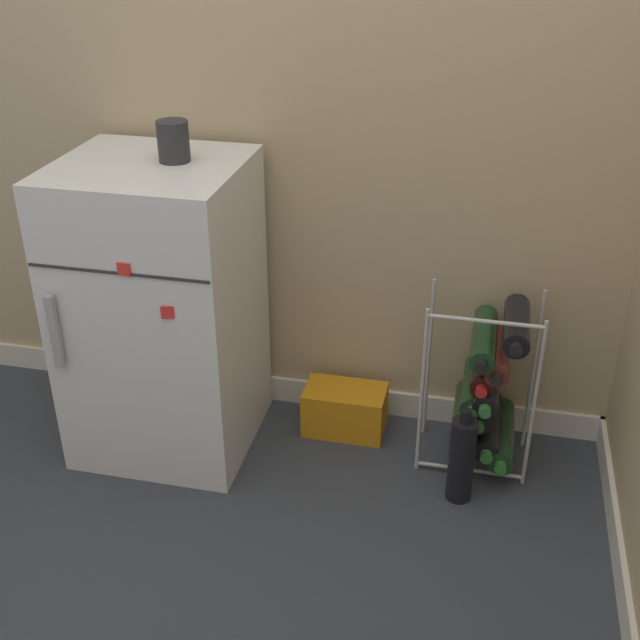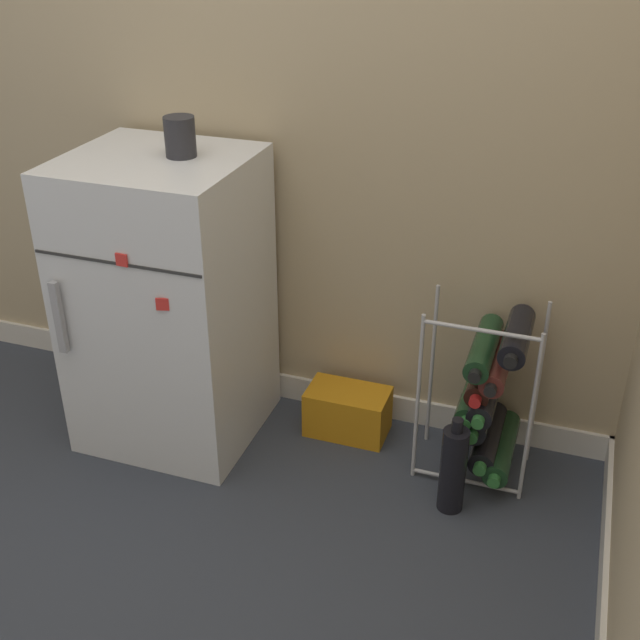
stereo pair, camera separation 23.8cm
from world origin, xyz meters
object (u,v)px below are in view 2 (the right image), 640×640
Objects in this scene: soda_box at (348,411)px; loose_bottle_floor at (453,469)px; mini_fridge at (169,302)px; fridge_top_cup at (180,137)px; wine_rack at (488,395)px.

soda_box is 0.47m from loose_bottle_floor.
soda_box is (0.54, 0.15, -0.38)m from mini_fridge.
mini_fridge is 0.68m from soda_box.
fridge_top_cup reaches higher than soda_box.
loose_bottle_floor is at bearing -9.35° from fridge_top_cup.
wine_rack reaches higher than loose_bottle_floor.
wine_rack is 0.49m from soda_box.
wine_rack is 4.97× the size of fridge_top_cup.
fridge_top_cup is at bearing 27.43° from mini_fridge.
loose_bottle_floor reaches higher than soda_box.
loose_bottle_floor is (0.39, -0.25, 0.06)m from soda_box.
fridge_top_cup is (-0.47, -0.11, 0.90)m from soda_box.
soda_box is 0.85× the size of loose_bottle_floor.
loose_bottle_floor is (-0.05, -0.20, -0.14)m from wine_rack.
loose_bottle_floor is at bearing -6.51° from mini_fridge.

